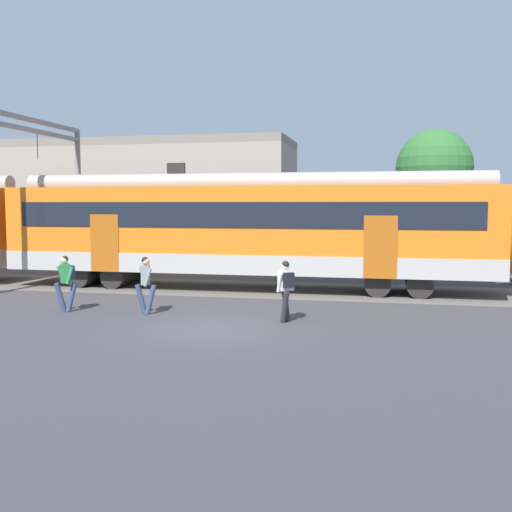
# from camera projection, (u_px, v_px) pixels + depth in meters

# --- Properties ---
(ground_plane) EXTENTS (160.00, 160.00, 0.00)m
(ground_plane) POSITION_uv_depth(u_px,v_px,m) (211.00, 329.00, 15.30)
(ground_plane) COLOR #38383D
(commuter_train) EXTENTS (38.05, 3.07, 4.73)m
(commuter_train) POSITION_uv_depth(u_px,v_px,m) (40.00, 227.00, 24.08)
(commuter_train) COLOR #B2ADA8
(commuter_train) RESTS_ON ground
(pedestrian_green) EXTENTS (0.70, 0.50, 1.67)m
(pedestrian_green) POSITION_uv_depth(u_px,v_px,m) (66.00, 278.00, 17.69)
(pedestrian_green) COLOR navy
(pedestrian_green) RESTS_ON ground
(pedestrian_grey) EXTENTS (0.71, 0.53, 1.67)m
(pedestrian_grey) POSITION_uv_depth(u_px,v_px,m) (146.00, 281.00, 17.28)
(pedestrian_grey) COLOR navy
(pedestrian_grey) RESTS_ON ground
(pedestrian_white) EXTENTS (0.51, 0.70, 1.67)m
(pedestrian_white) POSITION_uv_depth(u_px,v_px,m) (286.00, 286.00, 16.07)
(pedestrian_white) COLOR #28282D
(pedestrian_white) RESTS_ON ground
(catenary_gantry) EXTENTS (0.24, 6.64, 6.53)m
(catenary_gantry) POSITION_uv_depth(u_px,v_px,m) (38.00, 176.00, 23.90)
(catenary_gantry) COLOR gray
(catenary_gantry) RESTS_ON ground
(background_building) EXTENTS (21.77, 5.00, 9.20)m
(background_building) POSITION_uv_depth(u_px,v_px,m) (87.00, 203.00, 31.81)
(background_building) COLOR gray
(background_building) RESTS_ON ground
(street_tree_right) EXTENTS (4.25, 4.25, 7.34)m
(street_tree_right) POSITION_uv_depth(u_px,v_px,m) (434.00, 168.00, 33.50)
(street_tree_right) COLOR brown
(street_tree_right) RESTS_ON ground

